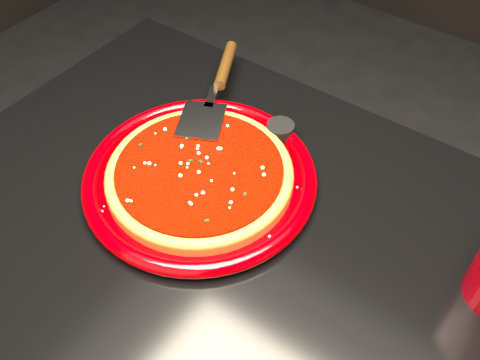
% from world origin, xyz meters
% --- Properties ---
extents(plate, '(0.50, 0.50, 0.03)m').
position_xyz_m(plate, '(-0.18, 0.07, 0.76)').
color(plate, '#850002').
rests_on(plate, table).
extents(pizza_crust, '(0.40, 0.40, 0.02)m').
position_xyz_m(pizza_crust, '(-0.18, 0.07, 0.77)').
color(pizza_crust, brown).
rests_on(pizza_crust, plate).
extents(pizza_crust_rim, '(0.40, 0.40, 0.02)m').
position_xyz_m(pizza_crust_rim, '(-0.18, 0.07, 0.78)').
color(pizza_crust_rim, brown).
rests_on(pizza_crust_rim, plate).
extents(pizza_sauce, '(0.35, 0.35, 0.01)m').
position_xyz_m(pizza_sauce, '(-0.18, 0.07, 0.78)').
color(pizza_sauce, '#640A00').
rests_on(pizza_sauce, plate).
extents(parmesan_dusting, '(0.27, 0.27, 0.01)m').
position_xyz_m(parmesan_dusting, '(-0.18, 0.07, 0.79)').
color(parmesan_dusting, beige).
rests_on(parmesan_dusting, plate).
extents(basil_flecks, '(0.24, 0.24, 0.00)m').
position_xyz_m(basil_flecks, '(-0.18, 0.07, 0.79)').
color(basil_flecks, black).
rests_on(basil_flecks, plate).
extents(pizza_server, '(0.23, 0.33, 0.02)m').
position_xyz_m(pizza_server, '(-0.27, 0.24, 0.80)').
color(pizza_server, '#B3B5BA').
rests_on(pizza_server, plate).
extents(ramekin, '(0.06, 0.06, 0.04)m').
position_xyz_m(ramekin, '(-0.13, 0.23, 0.77)').
color(ramekin, black).
rests_on(ramekin, table).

